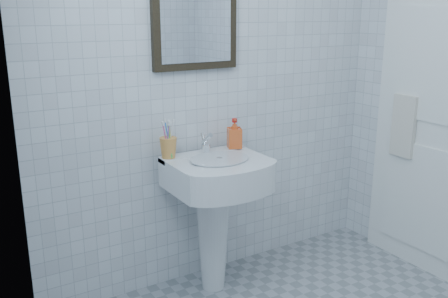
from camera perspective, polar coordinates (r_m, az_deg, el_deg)
wall_back at (r=2.84m, az=-0.73°, el=9.48°), size 2.20×0.02×2.50m
wall_left at (r=1.31m, az=-15.39°, el=1.73°), size 0.02×2.40×2.50m
washbasin at (r=2.76m, az=-1.06°, el=-6.02°), size 0.52×0.38×0.80m
faucet at (r=2.74m, az=-2.09°, el=0.53°), size 0.05×0.11×0.12m
toothbrush_cup at (r=2.66m, az=-6.38°, el=0.15°), size 0.12×0.12×0.11m
soap_dispenser at (r=2.84m, az=1.20°, el=1.82°), size 0.10×0.10×0.17m
wall_mirror at (r=2.74m, az=-3.33°, el=15.51°), size 0.50×0.04×0.62m
bathroom_door at (r=3.14m, az=23.03°, el=4.20°), size 0.04×0.80×2.00m
towel_ring at (r=3.22m, az=20.36°, el=5.63°), size 0.01×0.18×0.18m
hand_towel at (r=3.24m, az=19.84°, el=2.48°), size 0.03×0.16×0.38m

